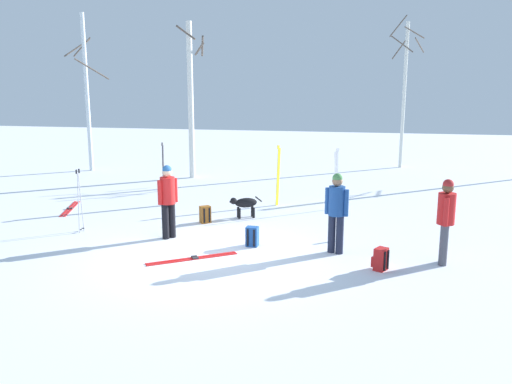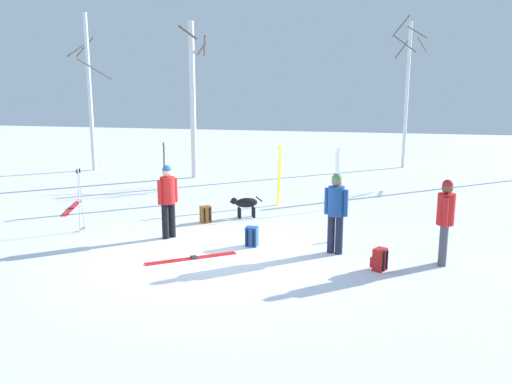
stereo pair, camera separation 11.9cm
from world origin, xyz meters
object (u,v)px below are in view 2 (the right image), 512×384
ski_pair_lying_1 (192,258)px  person_0 (445,217)px  person_2 (336,208)px  backpack_2 (205,214)px  water_bottle_0 (337,235)px  ski_pair_lying_0 (72,208)px  ski_poles_0 (80,198)px  person_1 (168,197)px  ski_pair_planted_1 (279,176)px  birch_tree_0 (90,91)px  backpack_0 (379,260)px  ski_pair_planted_0 (164,174)px  ski_pair_planted_2 (338,179)px  birch_tree_1 (193,98)px  backpack_1 (252,237)px  dog (245,204)px  birch_tree_2 (407,90)px

ski_pair_lying_1 → person_0: bearing=8.9°
person_2 → ski_pair_lying_1: person_2 is taller
backpack_2 → water_bottle_0: (3.45, -0.89, -0.08)m
ski_pair_lying_0 → ski_poles_0: size_ratio=1.20×
person_0 → backpack_2: size_ratio=3.90×
person_1 → backpack_2: size_ratio=3.90×
ski_pair_planted_1 → water_bottle_0: (1.96, -3.30, -0.75)m
ski_pair_lying_1 → birch_tree_0: 13.03m
backpack_0 → ski_poles_0: bearing=170.3°
ski_poles_0 → backpack_2: ski_poles_0 is taller
ski_pair_planted_0 → ski_pair_planted_2: (5.01, 0.60, -0.06)m
ski_poles_0 → backpack_0: (7.05, -1.21, -0.60)m
birch_tree_1 → ski_pair_planted_1: bearing=-44.3°
ski_pair_lying_1 → backpack_1: (1.01, 1.12, 0.20)m
dog → birch_tree_1: (-3.38, 5.60, 2.62)m
ski_pair_planted_1 → ski_pair_lying_0: bearing=-162.9°
ski_pair_planted_2 → ski_pair_planted_1: bearing=175.1°
backpack_0 → birch_tree_0: (-11.58, 9.75, 3.04)m
backpack_0 → ski_pair_lying_1: bearing=-177.8°
ski_pair_planted_1 → backpack_0: 5.87m
ski_pair_lying_0 → ski_poles_0: bearing=-52.6°
person_0 → ski_pair_planted_0: 8.26m
ski_poles_0 → backpack_0: bearing=-9.7°
ski_pair_planted_0 → birch_tree_1: bearing=98.6°
person_2 → backpack_0: person_2 is taller
water_bottle_0 → person_2: bearing=-89.7°
person_1 → birch_tree_1: 8.34m
ski_pair_planted_2 → backpack_1: ski_pair_planted_2 is taller
person_0 → ski_pair_planted_1: bearing=132.7°
ski_pair_planted_2 → birch_tree_1: bearing=144.7°
dog → birch_tree_1: bearing=121.1°
ski_pair_lying_1 → backpack_1: size_ratio=3.77×
ski_pair_planted_0 → ski_pair_lying_0: 2.83m
ski_pair_planted_2 → backpack_2: 3.98m
birch_tree_1 → birch_tree_2: (7.94, 4.34, 0.27)m
person_0 → ski_pair_lying_1: size_ratio=1.03×
water_bottle_0 → birch_tree_2: 12.13m
ski_poles_0 → ski_pair_lying_1: bearing=-22.3°
dog → backpack_1: 2.53m
water_bottle_0 → birch_tree_1: size_ratio=0.05×
person_0 → backpack_0: size_ratio=3.90×
ski_pair_planted_0 → ski_pair_lying_1: (2.42, -4.47, -0.92)m
dog → ski_pair_lying_1: (-0.25, -3.52, -0.38)m
water_bottle_0 → birch_tree_0: birch_tree_0 is taller
person_0 → water_bottle_0: size_ratio=6.05×
person_1 → backpack_1: bearing=-5.5°
backpack_1 → birch_tree_0: birch_tree_0 is taller
ski_pair_lying_1 → ski_poles_0: size_ratio=1.08×
water_bottle_0 → birch_tree_2: birch_tree_2 is taller
ski_pair_lying_0 → backpack_1: bearing=-21.5°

